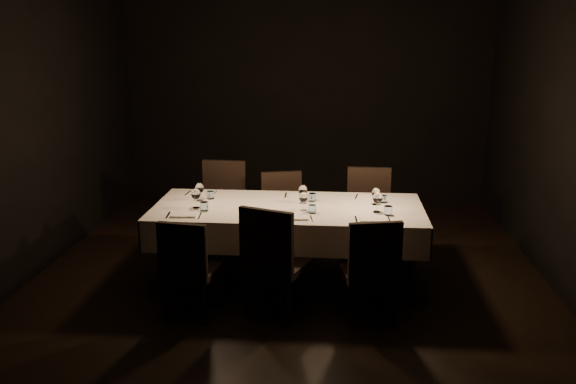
# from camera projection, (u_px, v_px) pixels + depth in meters

# --- Properties ---
(room) EXTENTS (5.01, 6.01, 3.01)m
(room) POSITION_uv_depth(u_px,v_px,m) (288.00, 128.00, 5.51)
(room) COLOR black
(room) RESTS_ON ground
(dining_table) EXTENTS (2.52, 1.12, 0.76)m
(dining_table) POSITION_uv_depth(u_px,v_px,m) (288.00, 214.00, 5.72)
(dining_table) COLOR black
(dining_table) RESTS_ON ground
(chair_near_left) EXTENTS (0.47, 0.47, 0.87)m
(chair_near_left) POSITION_uv_depth(u_px,v_px,m) (188.00, 264.00, 5.04)
(chair_near_left) COLOR black
(chair_near_left) RESTS_ON ground
(place_setting_near_left) EXTENTS (0.34, 0.41, 0.19)m
(place_setting_near_left) POSITION_uv_depth(u_px,v_px,m) (194.00, 203.00, 5.54)
(place_setting_near_left) COLOR silver
(place_setting_near_left) RESTS_ON dining_table
(chair_near_center) EXTENTS (0.61, 0.61, 0.98)m
(chair_near_center) POSITION_uv_depth(u_px,v_px,m) (273.00, 257.00, 5.03)
(chair_near_center) COLOR black
(chair_near_center) RESTS_ON ground
(place_setting_near_center) EXTENTS (0.32, 0.40, 0.17)m
(place_setting_near_center) POSITION_uv_depth(u_px,v_px,m) (303.00, 206.00, 5.46)
(place_setting_near_center) COLOR silver
(place_setting_near_center) RESTS_ON dining_table
(chair_near_right) EXTENTS (0.51, 0.51, 0.90)m
(chair_near_right) POSITION_uv_depth(u_px,v_px,m) (371.00, 265.00, 4.96)
(chair_near_right) COLOR black
(chair_near_right) RESTS_ON ground
(place_setting_near_right) EXTENTS (0.34, 0.41, 0.19)m
(place_setting_near_right) POSITION_uv_depth(u_px,v_px,m) (379.00, 207.00, 5.41)
(place_setting_near_right) COLOR silver
(place_setting_near_right) RESTS_ON dining_table
(chair_far_left) EXTENTS (0.50, 0.50, 0.99)m
(chair_far_left) POSITION_uv_depth(u_px,v_px,m) (222.00, 203.00, 6.62)
(chair_far_left) COLOR black
(chair_far_left) RESTS_ON ground
(place_setting_far_left) EXTENTS (0.32, 0.40, 0.18)m
(place_setting_far_left) POSITION_uv_depth(u_px,v_px,m) (203.00, 191.00, 5.96)
(place_setting_far_left) COLOR silver
(place_setting_far_left) RESTS_ON dining_table
(chair_far_center) EXTENTS (0.53, 0.53, 0.90)m
(chair_far_center) POSITION_uv_depth(u_px,v_px,m) (283.00, 211.00, 6.47)
(chair_far_center) COLOR black
(chair_far_center) RESTS_ON ground
(place_setting_far_center) EXTENTS (0.32, 0.40, 0.18)m
(place_setting_far_center) POSITION_uv_depth(u_px,v_px,m) (304.00, 193.00, 5.88)
(place_setting_far_center) COLOR silver
(place_setting_far_center) RESTS_ON dining_table
(chair_far_right) EXTENTS (0.47, 0.47, 0.96)m
(chair_far_right) POSITION_uv_depth(u_px,v_px,m) (368.00, 209.00, 6.43)
(chair_far_right) COLOR black
(chair_far_right) RESTS_ON ground
(place_setting_far_right) EXTENTS (0.31, 0.39, 0.16)m
(place_setting_far_right) POSITION_uv_depth(u_px,v_px,m) (376.00, 195.00, 5.83)
(place_setting_far_right) COLOR silver
(place_setting_far_right) RESTS_ON dining_table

